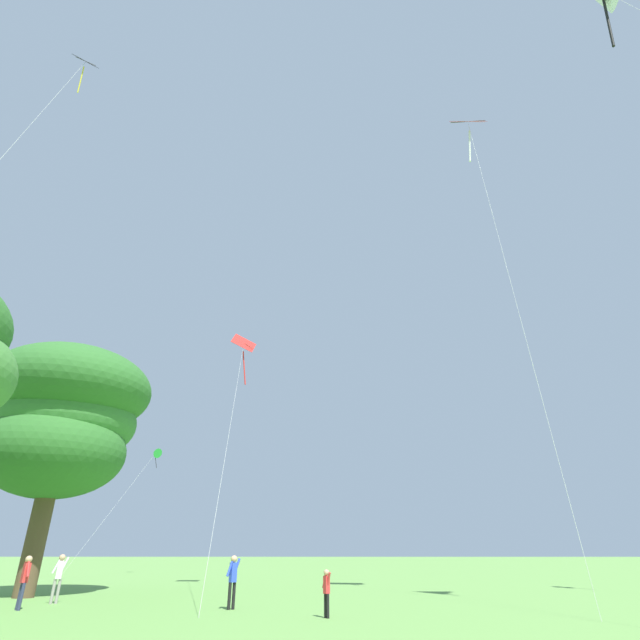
{
  "coord_description": "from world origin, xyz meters",
  "views": [
    {
      "loc": [
        -1.97,
        -2.75,
        1.71
      ],
      "look_at": [
        -2.23,
        19.08,
        12.01
      ],
      "focal_mm": 27.6,
      "sensor_mm": 36.0,
      "label": 1
    }
  ],
  "objects_px": {
    "kite_red_high": "(243,353)",
    "person_in_blue_jacket": "(59,574)",
    "kite_black_large": "(75,76)",
    "person_near_tree": "(25,577)",
    "person_child_small": "(327,588)",
    "kite_pink_low": "(470,134)",
    "tree_right_cluster": "(65,418)",
    "kite_green_small": "(156,453)",
    "person_foreground_watcher": "(233,576)"
  },
  "relations": [
    {
      "from": "kite_black_large",
      "to": "person_near_tree",
      "type": "bearing_deg",
      "value": -11.34
    },
    {
      "from": "kite_pink_low",
      "to": "kite_green_small",
      "type": "bearing_deg",
      "value": 132.08
    },
    {
      "from": "kite_red_high",
      "to": "person_foreground_watcher",
      "type": "distance_m",
      "value": 15.17
    },
    {
      "from": "kite_green_small",
      "to": "kite_black_large",
      "type": "bearing_deg",
      "value": -86.69
    },
    {
      "from": "tree_right_cluster",
      "to": "kite_pink_low",
      "type": "bearing_deg",
      "value": -9.44
    },
    {
      "from": "tree_right_cluster",
      "to": "person_in_blue_jacket",
      "type": "bearing_deg",
      "value": -46.78
    },
    {
      "from": "kite_red_high",
      "to": "person_in_blue_jacket",
      "type": "relative_size",
      "value": 8.77
    },
    {
      "from": "person_near_tree",
      "to": "kite_green_small",
      "type": "bearing_deg",
      "value": 101.58
    },
    {
      "from": "kite_pink_low",
      "to": "person_child_small",
      "type": "height_order",
      "value": "kite_pink_low"
    },
    {
      "from": "kite_black_large",
      "to": "person_foreground_watcher",
      "type": "bearing_deg",
      "value": -2.7
    },
    {
      "from": "kite_pink_low",
      "to": "kite_red_high",
      "type": "bearing_deg",
      "value": 147.18
    },
    {
      "from": "person_in_blue_jacket",
      "to": "tree_right_cluster",
      "type": "bearing_deg",
      "value": 133.22
    },
    {
      "from": "kite_green_small",
      "to": "tree_right_cluster",
      "type": "xyz_separation_m",
      "value": [
        3.13,
        -22.5,
        -2.39
      ]
    },
    {
      "from": "kite_red_high",
      "to": "person_near_tree",
      "type": "bearing_deg",
      "value": -116.73
    },
    {
      "from": "kite_black_large",
      "to": "person_near_tree",
      "type": "xyz_separation_m",
      "value": [
        4.07,
        -0.82,
        -24.91
      ]
    },
    {
      "from": "kite_red_high",
      "to": "person_in_blue_jacket",
      "type": "distance_m",
      "value": 14.76
    },
    {
      "from": "kite_black_large",
      "to": "person_child_small",
      "type": "xyz_separation_m",
      "value": [
        14.01,
        -2.74,
        -25.12
      ]
    },
    {
      "from": "kite_black_large",
      "to": "person_in_blue_jacket",
      "type": "relative_size",
      "value": 17.52
    },
    {
      "from": "person_in_blue_jacket",
      "to": "kite_black_large",
      "type": "bearing_deg",
      "value": -161.87
    },
    {
      "from": "kite_green_small",
      "to": "person_child_small",
      "type": "relative_size",
      "value": 8.42
    },
    {
      "from": "kite_green_small",
      "to": "person_near_tree",
      "type": "bearing_deg",
      "value": -78.42
    },
    {
      "from": "kite_pink_low",
      "to": "person_in_blue_jacket",
      "type": "xyz_separation_m",
      "value": [
        -17.68,
        0.66,
        -21.0
      ]
    },
    {
      "from": "person_in_blue_jacket",
      "to": "person_child_small",
      "type": "relative_size",
      "value": 1.31
    },
    {
      "from": "kite_pink_low",
      "to": "person_near_tree",
      "type": "relative_size",
      "value": 14.91
    },
    {
      "from": "kite_black_large",
      "to": "person_in_blue_jacket",
      "type": "distance_m",
      "value": 25.26
    },
    {
      "from": "person_near_tree",
      "to": "tree_right_cluster",
      "type": "bearing_deg",
      "value": 117.01
    },
    {
      "from": "kite_black_large",
      "to": "person_child_small",
      "type": "distance_m",
      "value": 28.89
    },
    {
      "from": "person_foreground_watcher",
      "to": "person_near_tree",
      "type": "xyz_separation_m",
      "value": [
        -6.81,
        -0.3,
        -0.0
      ]
    },
    {
      "from": "kite_pink_low",
      "to": "person_child_small",
      "type": "relative_size",
      "value": 19.13
    },
    {
      "from": "kite_black_large",
      "to": "person_foreground_watcher",
      "type": "distance_m",
      "value": 27.18
    },
    {
      "from": "person_foreground_watcher",
      "to": "kite_red_high",
      "type": "bearing_deg",
      "value": 101.29
    },
    {
      "from": "kite_black_large",
      "to": "person_near_tree",
      "type": "distance_m",
      "value": 25.25
    },
    {
      "from": "person_near_tree",
      "to": "person_in_blue_jacket",
      "type": "bearing_deg",
      "value": 88.55
    },
    {
      "from": "person_foreground_watcher",
      "to": "tree_right_cluster",
      "type": "xyz_separation_m",
      "value": [
        -9.29,
        4.56,
        6.53
      ]
    },
    {
      "from": "kite_black_large",
      "to": "person_child_small",
      "type": "bearing_deg",
      "value": -11.06
    },
    {
      "from": "kite_green_small",
      "to": "kite_pink_low",
      "type": "distance_m",
      "value": 36.88
    },
    {
      "from": "person_near_tree",
      "to": "person_child_small",
      "type": "distance_m",
      "value": 10.12
    },
    {
      "from": "person_child_small",
      "to": "tree_right_cluster",
      "type": "bearing_deg",
      "value": 151.33
    },
    {
      "from": "person_near_tree",
      "to": "person_child_small",
      "type": "height_order",
      "value": "person_near_tree"
    },
    {
      "from": "person_near_tree",
      "to": "tree_right_cluster",
      "type": "distance_m",
      "value": 8.51
    },
    {
      "from": "kite_red_high",
      "to": "kite_black_large",
      "type": "relative_size",
      "value": 0.5
    },
    {
      "from": "person_in_blue_jacket",
      "to": "person_foreground_watcher",
      "type": "bearing_deg",
      "value": -15.42
    },
    {
      "from": "person_child_small",
      "to": "kite_green_small",
      "type": "bearing_deg",
      "value": 117.96
    },
    {
      "from": "person_foreground_watcher",
      "to": "person_near_tree",
      "type": "bearing_deg",
      "value": -177.44
    },
    {
      "from": "kite_red_high",
      "to": "kite_green_small",
      "type": "xyz_separation_m",
      "value": [
        -10.53,
        17.59,
        -2.78
      ]
    },
    {
      "from": "person_foreground_watcher",
      "to": "kite_black_large",
      "type": "bearing_deg",
      "value": 177.3
    },
    {
      "from": "kite_pink_low",
      "to": "person_foreground_watcher",
      "type": "xyz_separation_m",
      "value": [
        -10.93,
        -1.2,
        -21.02
      ]
    },
    {
      "from": "kite_pink_low",
      "to": "person_foreground_watcher",
      "type": "height_order",
      "value": "kite_pink_low"
    },
    {
      "from": "kite_pink_low",
      "to": "person_child_small",
      "type": "distance_m",
      "value": 22.88
    },
    {
      "from": "person_in_blue_jacket",
      "to": "tree_right_cluster",
      "type": "relative_size",
      "value": 0.15
    }
  ]
}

